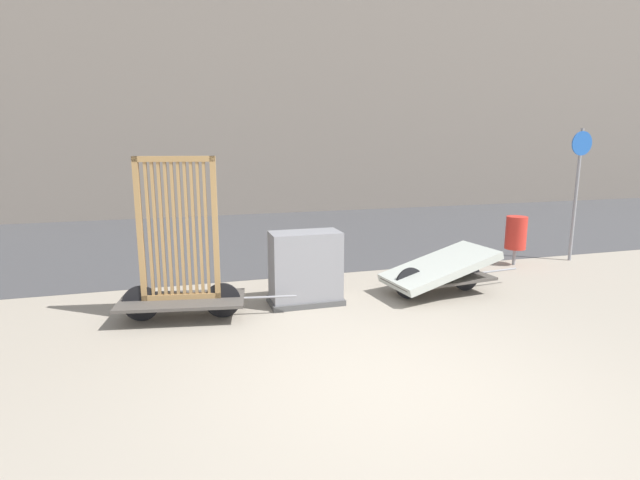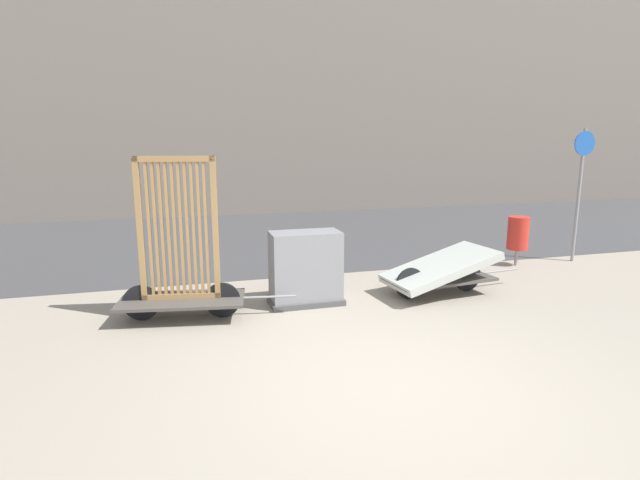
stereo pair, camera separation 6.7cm
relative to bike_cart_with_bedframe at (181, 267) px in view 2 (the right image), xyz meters
The scene contains 8 objects.
ground_plane 3.15m from the bike_cart_with_bedframe, 52.35° to the right, with size 60.00×60.00×0.00m, color gray.
road_strip 5.68m from the bike_cart_with_bedframe, 70.56° to the left, with size 56.00×7.48×0.01m.
building_facade 12.24m from the bike_cart_with_bedframe, 80.37° to the left, with size 48.00×4.00×11.21m.
bike_cart_with_bedframe is the anchor object (origin of this frame).
bike_cart_with_mattress 3.78m from the bike_cart_with_bedframe, ahead, with size 2.35×1.09×0.69m.
utility_cabinet 1.73m from the bike_cart_with_bedframe, ahead, with size 1.05×0.56×1.05m.
trash_bin 6.17m from the bike_cart_with_bedframe, 11.51° to the left, with size 0.38×0.38×0.92m.
sign_post 7.48m from the bike_cart_with_bedframe, ahead, with size 0.45×0.06×2.52m.
Camera 2 is at (-1.84, -4.07, 2.33)m, focal length 28.00 mm.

